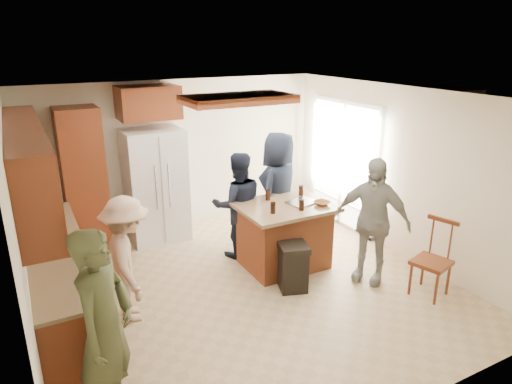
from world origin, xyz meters
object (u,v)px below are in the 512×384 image
spindle_chair (432,262)px  person_side_right (372,221)px  person_front_left (105,330)px  refrigerator (156,185)px  kitchen_island (284,235)px  person_behind_right (279,191)px  person_counter (128,260)px  trash_bin (293,267)px  person_behind_left (238,205)px

spindle_chair → person_side_right: bearing=123.2°
person_side_right → person_front_left: bearing=-109.1°
refrigerator → kitchen_island: refrigerator is taller
person_behind_right → person_counter: 2.66m
person_front_left → person_behind_right: person_behind_right is taller
person_counter → refrigerator: refrigerator is taller
kitchen_island → trash_bin: size_ratio=2.03×
person_behind_right → refrigerator: person_behind_right is taller
person_front_left → person_counter: person_front_left is taller
person_front_left → spindle_chair: bearing=-50.0°
person_side_right → person_counter: size_ratio=1.15×
person_front_left → person_behind_right: bearing=-14.7°
refrigerator → kitchen_island: 2.26m
person_behind_right → spindle_chair: (0.97, -2.16, -0.45)m
person_counter → kitchen_island: bearing=-77.2°
person_front_left → spindle_chair: 4.01m
kitchen_island → person_side_right: bearing=-47.8°
refrigerator → spindle_chair: (2.55, -3.34, -0.45)m
refrigerator → person_behind_left: bearing=-53.3°
trash_bin → person_front_left: bearing=-156.5°
kitchen_island → person_behind_left: bearing=124.9°
person_counter → trash_bin: 2.07m
person_behind_left → kitchen_island: 0.81m
person_behind_left → person_side_right: (1.22, -1.49, 0.06)m
person_behind_right → person_side_right: 1.58m
trash_bin → person_behind_left: bearing=98.5°
person_counter → person_side_right: bearing=-95.4°
person_counter → trash_bin: person_counter is taller
trash_bin → spindle_chair: size_ratio=0.63×
person_front_left → trash_bin: person_front_left is taller
trash_bin → kitchen_island: bearing=68.7°
refrigerator → spindle_chair: 4.23m
person_front_left → person_behind_right: (3.02, 2.32, 0.02)m
refrigerator → kitchen_island: size_ratio=1.41×
person_behind_right → trash_bin: size_ratio=2.88×
person_behind_left → refrigerator: refrigerator is taller
person_front_left → refrigerator: 3.79m
person_behind_right → kitchen_island: size_ratio=1.42×
person_front_left → trash_bin: bearing=-28.8°
person_counter → trash_bin: bearing=-94.1°
refrigerator → person_counter: bearing=-114.4°
person_front_left → refrigerator: bearing=15.3°
person_behind_right → refrigerator: size_ratio=1.01×
person_front_left → person_behind_left: size_ratio=1.11×
person_behind_right → person_counter: person_behind_right is taller
person_front_left → trash_bin: 2.79m
person_behind_right → person_side_right: bearing=76.8°
person_front_left → kitchen_island: (2.75, 1.71, -0.41)m
kitchen_island → person_behind_right: bearing=66.4°
person_behind_left → trash_bin: size_ratio=2.53×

